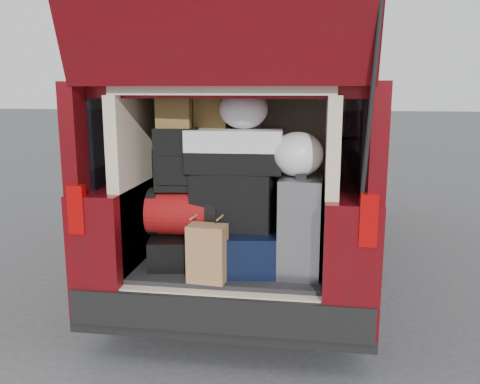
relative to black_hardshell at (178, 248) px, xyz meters
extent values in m
plane|color=#39393C|center=(0.37, -0.15, -0.65)|extent=(80.00, 80.00, 0.00)
cylinder|color=black|center=(-0.45, 0.25, -0.33)|extent=(0.24, 0.64, 0.64)
cylinder|color=black|center=(1.19, 0.25, -0.33)|extent=(0.24, 0.64, 0.64)
cylinder|color=black|center=(-0.45, 3.55, -0.33)|extent=(0.24, 0.64, 0.64)
cylinder|color=black|center=(1.19, 3.55, -0.33)|extent=(0.24, 0.64, 0.64)
cube|color=black|center=(0.37, 1.93, -0.39)|extent=(1.90, 4.85, 0.08)
cube|color=#4E0C10|center=(-0.41, 1.93, 0.05)|extent=(0.33, 4.85, 0.80)
cube|color=#4E0C10|center=(1.16, 1.93, 0.05)|extent=(0.33, 4.85, 0.80)
cube|color=#4E0C10|center=(0.37, 1.93, 1.08)|extent=(1.82, 4.46, 0.10)
cube|color=black|center=(-0.51, 1.83, 0.79)|extent=(0.12, 4.25, 0.68)
cube|color=black|center=(1.25, 1.83, 0.79)|extent=(0.12, 4.25, 0.68)
cube|color=black|center=(0.37, -0.44, -0.25)|extent=(1.86, 0.16, 0.22)
cube|color=#990505|center=(-0.49, -0.48, 0.37)|extent=(0.10, 0.06, 0.30)
cube|color=#990505|center=(1.23, -0.48, 0.37)|extent=(0.10, 0.06, 0.30)
cube|color=black|center=(0.37, 0.13, -0.13)|extent=(1.24, 1.05, 0.06)
cube|color=beige|center=(-0.29, 0.13, 0.48)|extent=(0.08, 1.05, 1.15)
cube|color=beige|center=(1.03, 0.13, 0.48)|extent=(0.08, 1.05, 1.15)
cube|color=beige|center=(0.37, 0.68, 0.48)|extent=(1.34, 0.06, 1.15)
cube|color=beige|center=(0.37, 0.13, 1.08)|extent=(1.34, 1.05, 0.06)
cylinder|color=black|center=(1.21, -0.55, 1.00)|extent=(0.02, 0.90, 0.76)
cube|color=black|center=(0.37, 0.13, -0.37)|extent=(1.24, 1.05, 0.55)
cube|color=black|center=(0.00, 0.00, 0.00)|extent=(0.45, 0.56, 0.20)
cube|color=black|center=(0.42, -0.01, 0.03)|extent=(0.57, 0.67, 0.26)
cube|color=silver|center=(0.85, -0.07, 0.22)|extent=(0.28, 0.44, 0.64)
cube|color=#9F7347|center=(0.28, -0.33, 0.08)|extent=(0.25, 0.17, 0.36)
cube|color=maroon|center=(0.05, -0.01, 0.26)|extent=(0.50, 0.33, 0.32)
cube|color=black|center=(0.39, 0.01, 0.35)|extent=(0.55, 0.35, 0.38)
cube|color=black|center=(0.02, -0.03, 0.62)|extent=(0.31, 0.21, 0.42)
cube|color=silver|center=(0.40, 0.02, 0.69)|extent=(0.64, 0.35, 0.28)
cube|color=brown|center=(0.00, -0.01, 0.94)|extent=(0.23, 0.20, 0.20)
cube|color=brown|center=(0.22, 0.12, 0.93)|extent=(0.22, 0.18, 0.22)
ellipsoid|color=white|center=(0.45, 0.05, 0.95)|extent=(0.33, 0.31, 0.26)
ellipsoid|color=white|center=(0.82, -0.05, 0.68)|extent=(0.37, 0.36, 0.29)
camera|label=1|loc=(0.94, -3.29, 1.08)|focal=38.00mm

